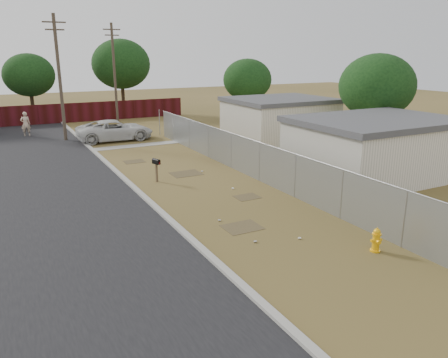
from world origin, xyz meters
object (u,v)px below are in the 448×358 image
fire_hydrant (376,240)px  mailbox (156,164)px  pickup_truck (115,130)px  pedestrian (26,124)px

fire_hydrant → mailbox: (-3.68, 11.10, 0.56)m
fire_hydrant → pickup_truck: (-2.77, 23.01, 0.38)m
pickup_truck → fire_hydrant: bearing=-172.4°
pedestrian → mailbox: bearing=106.4°
mailbox → pickup_truck: 11.95m
pedestrian → pickup_truck: bearing=139.5°
fire_hydrant → pedestrian: size_ratio=0.44×
fire_hydrant → mailbox: 11.71m
mailbox → pedestrian: pedestrian is taller
pickup_truck → pedestrian: pedestrian is taller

